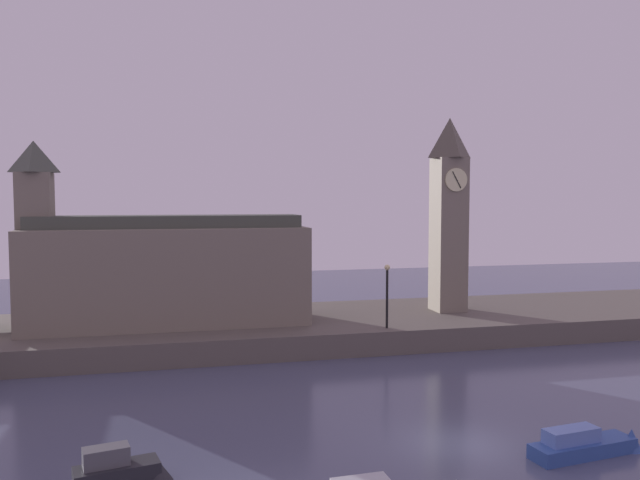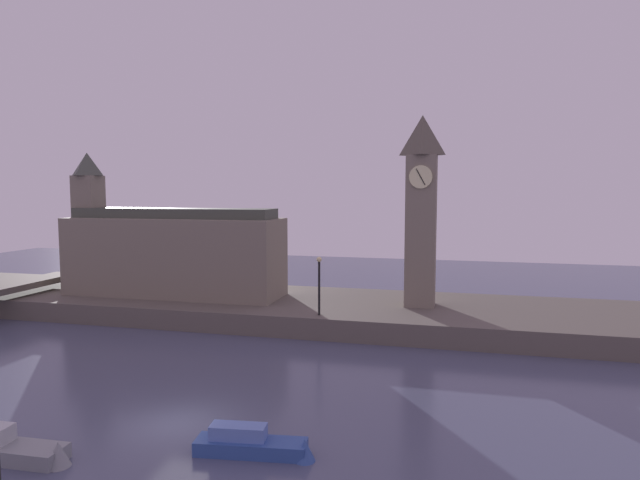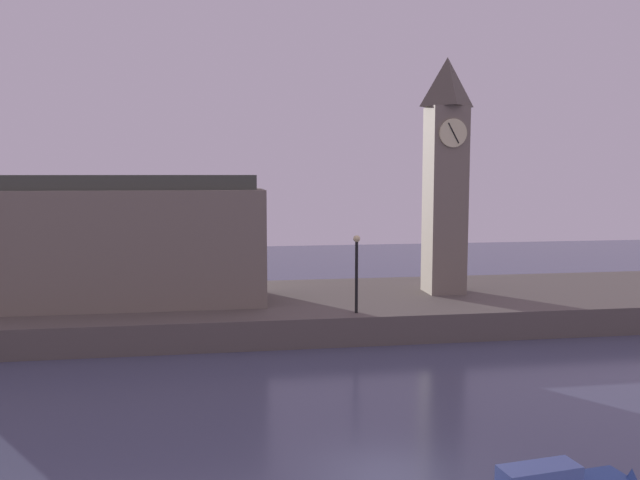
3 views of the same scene
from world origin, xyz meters
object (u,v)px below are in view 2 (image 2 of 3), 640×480
object	(u,v)px
clock_tower	(421,208)
parliament_hall	(168,251)
streetlamp	(319,279)
boat_cruiser_grey	(14,450)
boat_tour_blue	(261,445)

from	to	relation	value
clock_tower	parliament_hall	bearing A→B (deg)	-178.34
parliament_hall	streetlamp	bearing A→B (deg)	-17.42
boat_cruiser_grey	parliament_hall	bearing A→B (deg)	106.65
clock_tower	boat_cruiser_grey	bearing A→B (deg)	-118.02
clock_tower	boat_tour_blue	xyz separation A→B (m)	(-4.37, -22.14, -8.34)
boat_tour_blue	streetlamp	bearing A→B (deg)	96.98
boat_tour_blue	clock_tower	bearing A→B (deg)	78.83
clock_tower	boat_tour_blue	world-z (taller)	clock_tower
parliament_hall	boat_cruiser_grey	distance (m)	25.67
parliament_hall	boat_cruiser_grey	bearing A→B (deg)	-73.35
clock_tower	streetlamp	size ratio (longest dim) A/B	3.46
parliament_hall	boat_tour_blue	xyz separation A→B (m)	(16.04, -21.55, -4.69)
boat_tour_blue	boat_cruiser_grey	world-z (taller)	boat_cruiser_grey
clock_tower	parliament_hall	distance (m)	20.75
streetlamp	boat_tour_blue	distance (m)	17.67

